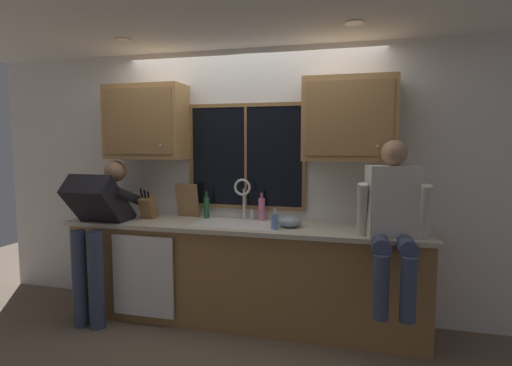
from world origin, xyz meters
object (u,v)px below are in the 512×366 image
person_standing (99,221)px  person_sitting_on_counter (393,216)px  cutting_board (187,200)px  soap_dispenser (275,221)px  knife_block (148,208)px  mixing_bowl (290,221)px  bottle_tall_clear (207,207)px  bottle_green_glass (262,209)px

person_standing → person_sitting_on_counter: bearing=0.2°
person_standing → person_sitting_on_counter: (2.59, 0.01, 0.17)m
cutting_board → soap_dispenser: bearing=-20.8°
knife_block → mixing_bowl: (1.41, -0.04, -0.06)m
person_standing → soap_dispenser: bearing=4.4°
soap_dispenser → person_standing: bearing=-175.6°
person_standing → bottle_tall_clear: size_ratio=5.49×
soap_dispenser → cutting_board: bearing=159.2°
bottle_tall_clear → bottle_green_glass: bearing=3.2°
knife_block → bottle_tall_clear: knife_block is taller
mixing_bowl → bottle_tall_clear: size_ratio=0.79×
soap_dispenser → bottle_tall_clear: size_ratio=0.69×
person_standing → person_sitting_on_counter: size_ratio=1.18×
soap_dispenser → knife_block: bearing=172.0°
cutting_board → mixing_bowl: size_ratio=1.59×
cutting_board → mixing_bowl: bearing=-11.7°
person_sitting_on_counter → bottle_green_glass: bearing=157.0°
knife_block → mixing_bowl: bearing=-1.6°
soap_dispenser → bottle_green_glass: (-0.21, 0.37, 0.04)m
person_sitting_on_counter → mixing_bowl: size_ratio=5.90×
person_standing → cutting_board: 0.85m
person_sitting_on_counter → cutting_board: person_sitting_on_counter is taller
knife_block → soap_dispenser: (1.30, -0.18, -0.04)m
cutting_board → bottle_tall_clear: size_ratio=1.26×
cutting_board → bottle_green_glass: (0.76, 0.01, -0.05)m
person_sitting_on_counter → mixing_bowl: person_sitting_on_counter is taller
soap_dispenser → bottle_tall_clear: 0.83m
soap_dispenser → bottle_green_glass: 0.43m
person_standing → cutting_board: person_standing is taller
person_sitting_on_counter → soap_dispenser: (-0.95, 0.12, -0.11)m
knife_block → bottle_tall_clear: size_ratio=1.19×
person_standing → knife_block: person_standing is taller
person_sitting_on_counter → soap_dispenser: person_sitting_on_counter is taller
cutting_board → soap_dispenser: 1.04m
knife_block → soap_dispenser: size_ratio=1.73×
cutting_board → bottle_tall_clear: bearing=-6.6°
soap_dispenser → bottle_tall_clear: bottle_tall_clear is taller
person_sitting_on_counter → cutting_board: size_ratio=3.71×
bottle_tall_clear → cutting_board: bearing=173.4°
person_standing → mixing_bowl: 1.77m
person_standing → soap_dispenser: (1.64, 0.13, 0.06)m
person_standing → soap_dispenser: 1.65m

